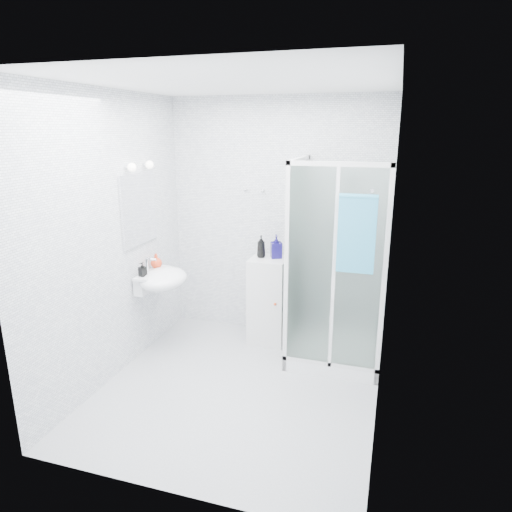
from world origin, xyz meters
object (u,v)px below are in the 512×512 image
(wall_basin, at_px, (161,279))
(soap_dispenser_black, at_px, (142,269))
(storage_cabinet, at_px, (269,300))
(shampoo_bottle_b, at_px, (276,246))
(shower_enclosure, at_px, (328,318))
(soap_dispenser_orange, at_px, (156,261))
(shampoo_bottle_a, at_px, (261,246))
(hand_towel, at_px, (357,232))

(wall_basin, relative_size, soap_dispenser_black, 4.03)
(storage_cabinet, xyz_separation_m, shampoo_bottle_b, (0.06, 0.05, 0.59))
(shower_enclosure, xyz_separation_m, soap_dispenser_orange, (-1.78, -0.18, 0.49))
(wall_basin, xyz_separation_m, soap_dispenser_orange, (-0.12, 0.14, 0.14))
(storage_cabinet, bearing_deg, shampoo_bottle_a, 166.94)
(hand_towel, bearing_deg, shampoo_bottle_a, 147.36)
(shower_enclosure, distance_m, soap_dispenser_black, 1.89)
(hand_towel, bearing_deg, storage_cabinet, 145.77)
(wall_basin, height_order, shampoo_bottle_a, shampoo_bottle_a)
(shampoo_bottle_b, bearing_deg, wall_basin, -149.91)
(hand_towel, distance_m, soap_dispenser_orange, 2.11)
(shower_enclosure, distance_m, wall_basin, 1.72)
(shampoo_bottle_b, height_order, soap_dispenser_orange, shampoo_bottle_b)
(hand_towel, bearing_deg, shower_enclosure, 122.95)
(shampoo_bottle_a, distance_m, shampoo_bottle_b, 0.16)
(hand_towel, height_order, soap_dispenser_black, hand_towel)
(shampoo_bottle_b, distance_m, soap_dispenser_black, 1.39)
(shampoo_bottle_a, height_order, soap_dispenser_black, shampoo_bottle_a)
(storage_cabinet, xyz_separation_m, soap_dispenser_black, (-1.09, -0.70, 0.46))
(wall_basin, height_order, storage_cabinet, wall_basin)
(shampoo_bottle_a, bearing_deg, storage_cabinet, -13.49)
(hand_towel, relative_size, shampoo_bottle_a, 2.84)
(shampoo_bottle_b, xyz_separation_m, soap_dispenser_black, (-1.16, -0.75, -0.13))
(wall_basin, xyz_separation_m, shampoo_bottle_b, (1.04, 0.60, 0.27))
(hand_towel, relative_size, shampoo_bottle_b, 2.74)
(soap_dispenser_black, bearing_deg, shower_enclosure, 14.74)
(shampoo_bottle_a, bearing_deg, hand_towel, -32.64)
(storage_cabinet, relative_size, soap_dispenser_black, 6.79)
(shampoo_bottle_a, distance_m, soap_dispenser_black, 1.24)
(shampoo_bottle_a, relative_size, soap_dispenser_orange, 1.57)
(soap_dispenser_orange, bearing_deg, hand_towel, -6.31)
(shower_enclosure, height_order, wall_basin, shower_enclosure)
(wall_basin, distance_m, shampoo_bottle_a, 1.09)
(shower_enclosure, relative_size, wall_basin, 3.57)
(shower_enclosure, height_order, hand_towel, shower_enclosure)
(wall_basin, relative_size, soap_dispenser_orange, 3.70)
(hand_towel, height_order, shampoo_bottle_b, hand_towel)
(shampoo_bottle_a, xyz_separation_m, shampoo_bottle_b, (0.16, 0.03, 0.00))
(shower_enclosure, bearing_deg, soap_dispenser_orange, -174.36)
(hand_towel, xyz_separation_m, soap_dispenser_orange, (-2.04, 0.23, -0.49))
(hand_towel, distance_m, shampoo_bottle_b, 1.17)
(wall_basin, bearing_deg, shampoo_bottle_a, 32.99)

